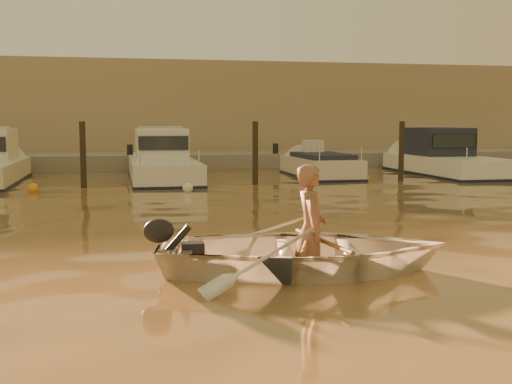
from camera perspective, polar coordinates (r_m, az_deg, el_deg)
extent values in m
imported|color=silver|center=(8.64, 4.22, -5.25)|extent=(4.28, 3.37, 0.80)
imported|color=#915D48|center=(8.60, 4.89, -3.34)|extent=(0.52, 0.70, 1.74)
cylinder|color=brown|center=(8.65, 5.87, -4.32)|extent=(0.15, 2.10, 0.13)
cylinder|color=brown|center=(8.62, 4.55, -4.34)|extent=(0.76, 2.00, 0.13)
cylinder|color=#2D2319|center=(19.98, -15.12, 2.93)|extent=(0.18, 0.18, 2.20)
cylinder|color=#2D2319|center=(20.41, -0.07, 3.21)|extent=(0.18, 0.18, 2.20)
cylinder|color=#2D2319|center=(22.00, 12.79, 3.28)|extent=(0.18, 0.18, 2.20)
sphere|color=orange|center=(19.36, -19.20, 0.31)|extent=(0.30, 0.30, 0.30)
sphere|color=white|center=(18.48, -6.09, 0.36)|extent=(0.30, 0.30, 0.30)
sphere|color=orange|center=(21.84, 9.69, 1.22)|extent=(0.30, 0.30, 0.30)
sphere|color=silver|center=(23.48, 21.52, 1.22)|extent=(0.30, 0.30, 0.30)
cube|color=gray|center=(28.04, -2.97, 2.52)|extent=(52.00, 4.00, 1.00)
cube|color=#9E8466|center=(33.43, -4.52, 6.98)|extent=(46.00, 7.00, 4.80)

